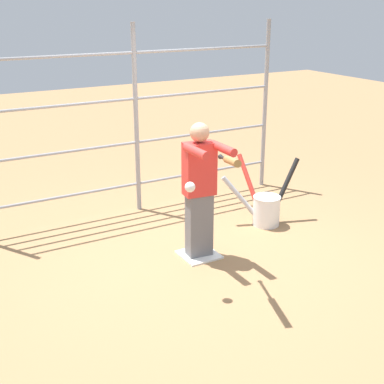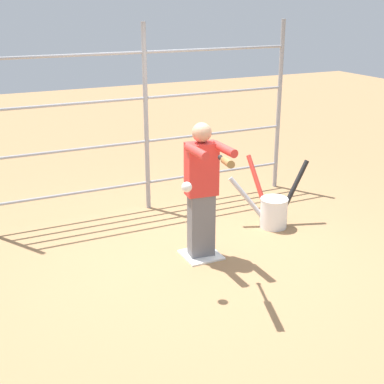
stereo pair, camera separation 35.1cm
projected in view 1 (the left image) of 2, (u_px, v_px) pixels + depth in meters
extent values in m
plane|color=#9E754C|center=(199.00, 255.00, 5.90)|extent=(24.00, 24.00, 0.00)
cube|color=white|center=(199.00, 255.00, 5.89)|extent=(0.40, 0.40, 0.02)
cylinder|color=#939399|center=(265.00, 106.00, 7.74)|extent=(0.06, 0.06, 2.41)
cylinder|color=#939399|center=(136.00, 121.00, 6.79)|extent=(0.06, 0.06, 2.41)
cylinder|color=#939399|center=(138.00, 183.00, 7.08)|extent=(4.07, 0.04, 0.04)
cylinder|color=#939399|center=(137.00, 142.00, 6.89)|extent=(4.07, 0.04, 0.04)
cylinder|color=#939399|center=(135.00, 99.00, 6.70)|extent=(4.07, 0.04, 0.04)
cylinder|color=#939399|center=(134.00, 53.00, 6.51)|extent=(4.07, 0.04, 0.04)
cube|color=slate|center=(199.00, 225.00, 5.77)|extent=(0.28, 0.20, 0.72)
cube|color=red|center=(199.00, 169.00, 5.56)|extent=(0.35, 0.22, 0.56)
sphere|color=tan|center=(200.00, 132.00, 5.42)|extent=(0.20, 0.20, 0.20)
cylinder|color=red|center=(223.00, 148.00, 5.36)|extent=(0.09, 0.40, 0.09)
cylinder|color=red|center=(196.00, 151.00, 5.25)|extent=(0.09, 0.40, 0.09)
sphere|color=black|center=(220.00, 157.00, 5.15)|extent=(0.05, 0.05, 0.05)
cylinder|color=black|center=(223.00, 158.00, 4.99)|extent=(0.15, 0.31, 0.09)
cylinder|color=#B27F42|center=(232.00, 161.00, 4.60)|extent=(0.24, 0.47, 0.16)
sphere|color=white|center=(190.00, 187.00, 4.84)|extent=(0.10, 0.10, 0.10)
cylinder|color=white|center=(266.00, 211.00, 6.64)|extent=(0.33, 0.33, 0.37)
torus|color=white|center=(267.00, 197.00, 6.58)|extent=(0.34, 0.34, 0.01)
cylinder|color=#B2B2B7|center=(242.00, 199.00, 6.63)|extent=(0.46, 0.36, 0.60)
cylinder|color=black|center=(284.00, 189.00, 6.72)|extent=(0.49, 0.11, 0.77)
cylinder|color=red|center=(251.00, 187.00, 6.82)|extent=(0.10, 0.56, 0.77)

